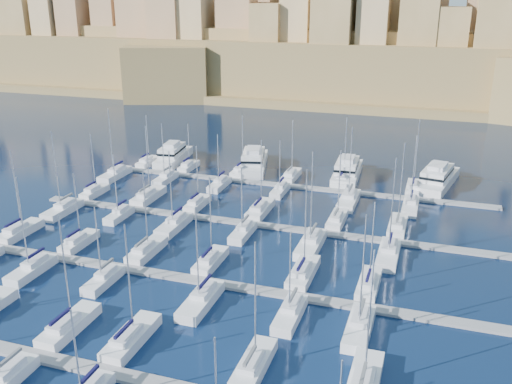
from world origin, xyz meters
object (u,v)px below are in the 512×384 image
(motor_yacht_c, at_px, (347,170))
(motor_yacht_d, at_px, (437,178))
(sailboat_2, at_px, (69,326))
(sailboat_4, at_px, (254,365))
(motor_yacht_a, at_px, (173,155))
(motor_yacht_b, at_px, (254,161))

(motor_yacht_c, bearing_deg, motor_yacht_d, 1.78)
(sailboat_2, height_order, sailboat_4, sailboat_4)
(sailboat_2, relative_size, motor_yacht_a, 0.93)
(motor_yacht_a, relative_size, motor_yacht_d, 0.85)
(motor_yacht_b, bearing_deg, motor_yacht_c, -1.40)
(motor_yacht_b, xyz_separation_m, motor_yacht_c, (21.83, -0.53, 0.00))
(motor_yacht_a, bearing_deg, motor_yacht_c, 0.95)
(motor_yacht_c, bearing_deg, motor_yacht_b, 178.60)
(sailboat_2, xyz_separation_m, motor_yacht_a, (-20.07, 69.46, 0.97))
(sailboat_2, bearing_deg, motor_yacht_d, 60.09)
(motor_yacht_c, distance_m, motor_yacht_d, 18.94)
(sailboat_2, bearing_deg, motor_yacht_b, 90.05)
(sailboat_4, height_order, motor_yacht_b, sailboat_4)
(sailboat_4, distance_m, motor_yacht_b, 74.80)
(motor_yacht_b, relative_size, motor_yacht_d, 1.00)
(motor_yacht_c, bearing_deg, sailboat_4, -88.48)
(sailboat_2, relative_size, sailboat_4, 0.99)
(motor_yacht_a, relative_size, motor_yacht_b, 0.85)
(motor_yacht_b, bearing_deg, sailboat_2, -89.95)
(sailboat_4, bearing_deg, motor_yacht_d, 76.49)
(motor_yacht_b, bearing_deg, sailboat_4, -71.52)
(motor_yacht_a, bearing_deg, sailboat_4, -57.91)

